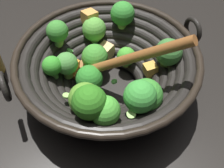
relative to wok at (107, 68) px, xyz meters
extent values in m
plane|color=black|center=(0.00, 0.00, -0.07)|extent=(4.00, 4.00, 0.00)
cylinder|color=black|center=(0.00, 0.00, -0.07)|extent=(0.12, 0.12, 0.01)
torus|color=black|center=(0.00, 0.00, -0.05)|extent=(0.17, 0.17, 0.02)
torus|color=black|center=(0.00, 0.00, -0.04)|extent=(0.20, 0.20, 0.02)
torus|color=black|center=(0.00, 0.00, -0.03)|extent=(0.23, 0.23, 0.02)
torus|color=black|center=(0.00, 0.00, -0.02)|extent=(0.25, 0.25, 0.02)
torus|color=black|center=(0.00, 0.00, -0.01)|extent=(0.28, 0.28, 0.02)
torus|color=black|center=(0.00, 0.00, 0.01)|extent=(0.31, 0.31, 0.02)
torus|color=black|center=(0.00, 0.00, 0.02)|extent=(0.33, 0.33, 0.02)
torus|color=black|center=(0.00, 0.00, 0.03)|extent=(0.35, 0.35, 0.01)
torus|color=black|center=(-0.14, 0.12, 0.03)|extent=(0.04, 0.05, 0.05)
torus|color=black|center=(0.14, -0.12, 0.03)|extent=(0.04, 0.05, 0.05)
cylinder|color=#78BE5D|center=(-0.08, -0.07, -0.02)|extent=(0.03, 0.03, 0.01)
sphere|color=#57A13C|center=(-0.08, -0.07, 0.01)|extent=(0.05, 0.05, 0.05)
cylinder|color=#77AA46|center=(0.03, -0.07, -0.02)|extent=(0.02, 0.02, 0.02)
sphere|color=#498D3E|center=(0.03, -0.07, 0.01)|extent=(0.04, 0.04, 0.04)
cylinder|color=#6CAE52|center=(0.11, 0.05, 0.01)|extent=(0.02, 0.02, 0.01)
sphere|color=green|center=(0.11, 0.05, 0.03)|extent=(0.05, 0.05, 0.05)
cylinder|color=#669F4C|center=(-0.02, -0.12, 0.01)|extent=(0.03, 0.03, 0.02)
sphere|color=#3A8730|center=(-0.02, -0.12, 0.04)|extent=(0.04, 0.04, 0.04)
cylinder|color=#78AF5D|center=(0.05, -0.09, -0.01)|extent=(0.02, 0.02, 0.02)
sphere|color=green|center=(0.05, -0.09, 0.01)|extent=(0.04, 0.04, 0.04)
cylinder|color=#5DA142|center=(0.10, 0.01, -0.01)|extent=(0.04, 0.04, 0.02)
sphere|color=#57942C|center=(0.10, 0.01, 0.03)|extent=(0.06, 0.06, 0.06)
cylinder|color=olive|center=(-0.06, 0.01, -0.04)|extent=(0.02, 0.02, 0.01)
sphere|color=green|center=(-0.06, 0.01, -0.02)|extent=(0.04, 0.04, 0.04)
cylinder|color=#7BA952|center=(0.05, 0.09, -0.01)|extent=(0.03, 0.03, 0.01)
sphere|color=#388C2E|center=(0.05, 0.09, 0.02)|extent=(0.06, 0.06, 0.06)
cylinder|color=olive|center=(0.12, 0.03, 0.02)|extent=(0.04, 0.04, 0.03)
sphere|color=#2D761C|center=(0.12, 0.03, 0.05)|extent=(0.06, 0.06, 0.06)
cylinder|color=#7ABD47|center=(0.02, -0.03, -0.05)|extent=(0.02, 0.02, 0.02)
sphere|color=#2C7E27|center=(0.02, -0.03, -0.02)|extent=(0.05, 0.05, 0.05)
cylinder|color=#84B952|center=(-0.13, -0.02, 0.01)|extent=(0.03, 0.03, 0.01)
sphere|color=#33882F|center=(-0.13, -0.02, 0.04)|extent=(0.05, 0.05, 0.05)
cylinder|color=olive|center=(-0.06, 0.10, 0.00)|extent=(0.03, 0.03, 0.01)
sphere|color=#3A7533|center=(-0.06, 0.10, 0.03)|extent=(0.05, 0.05, 0.05)
cylinder|color=#649F4A|center=(0.07, 0.09, 0.00)|extent=(0.02, 0.03, 0.02)
sphere|color=green|center=(0.07, 0.09, 0.04)|extent=(0.05, 0.05, 0.05)
cylinder|color=#65AA50|center=(-0.03, -0.04, -0.05)|extent=(0.03, 0.03, 0.03)
sphere|color=#3E8D2F|center=(-0.03, -0.04, -0.01)|extent=(0.05, 0.05, 0.05)
cube|color=#E1AB70|center=(-0.07, -0.04, -0.03)|extent=(0.04, 0.04, 0.03)
cube|color=gold|center=(-0.05, 0.07, -0.02)|extent=(0.03, 0.04, 0.03)
cube|color=#E09B4A|center=(-0.10, -0.09, 0.03)|extent=(0.04, 0.04, 0.03)
cube|color=orange|center=(0.01, -0.08, -0.03)|extent=(0.03, 0.03, 0.03)
cylinder|color=#99D166|center=(0.04, 0.08, 0.00)|extent=(0.02, 0.02, 0.01)
cylinder|color=#56B247|center=(-0.02, -0.10, -0.01)|extent=(0.02, 0.02, 0.01)
cylinder|color=#6BC651|center=(-0.09, -0.06, 0.00)|extent=(0.02, 0.02, 0.01)
cylinder|color=#99D166|center=(0.04, -0.04, -0.04)|extent=(0.01, 0.01, 0.00)
cylinder|color=#56B247|center=(0.11, 0.02, 0.02)|extent=(0.02, 0.02, 0.01)
cylinder|color=#99D166|center=(0.09, 0.09, 0.02)|extent=(0.02, 0.02, 0.01)
cylinder|color=#99D166|center=(0.10, -0.03, 0.01)|extent=(0.02, 0.02, 0.01)
cylinder|color=#56B247|center=(0.01, 0.02, -0.03)|extent=(0.01, 0.01, 0.01)
cylinder|color=#99D166|center=(0.03, -0.03, -0.05)|extent=(0.02, 0.02, 0.00)
cube|color=brown|center=(0.00, -0.06, -0.04)|extent=(0.05, 0.07, 0.01)
cylinder|color=brown|center=(-0.01, 0.05, 0.05)|extent=(0.03, 0.19, 0.15)
sphere|color=silver|center=(-0.23, 0.06, -0.05)|extent=(0.05, 0.05, 0.05)
camera|label=1|loc=(0.33, 0.17, 0.39)|focal=45.04mm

